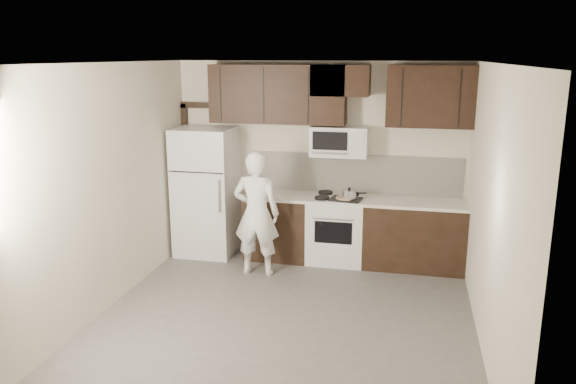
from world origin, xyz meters
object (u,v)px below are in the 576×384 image
(microwave, at_px, (339,141))
(refrigerator, at_px, (206,192))
(stove, at_px, (336,229))
(person, at_px, (256,214))

(microwave, height_order, refrigerator, microwave)
(refrigerator, bearing_deg, stove, 1.51)
(stove, xyz_separation_m, person, (-0.94, -0.68, 0.35))
(stove, distance_m, refrigerator, 1.90)
(stove, bearing_deg, person, -144.21)
(microwave, relative_size, person, 0.47)
(microwave, bearing_deg, person, -139.76)
(refrigerator, height_order, person, refrigerator)
(stove, height_order, refrigerator, refrigerator)
(refrigerator, distance_m, person, 1.11)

